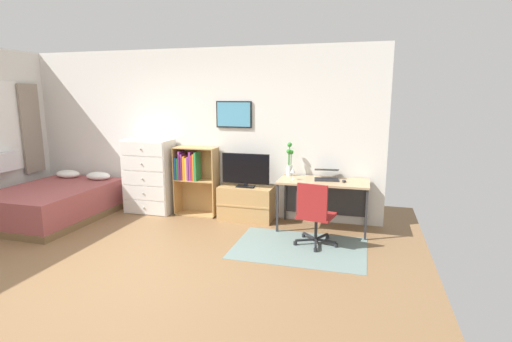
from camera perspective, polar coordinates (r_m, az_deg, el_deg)
The scene contains 14 objects.
ground_plane at distance 4.91m, azimuth -20.52°, elevation -13.27°, with size 7.20×7.20×0.00m, color brown.
wall_back_with_posters at distance 6.62m, azimuth -8.81°, elevation 5.59°, with size 6.12×0.09×2.70m.
area_rug at distance 5.23m, azimuth 6.34°, elevation -11.02°, with size 1.70×1.20×0.01m, color slate.
bed at distance 7.09m, azimuth -27.25°, elevation -4.09°, with size 1.44×1.94×0.65m.
dresser at distance 6.83m, azimuth -15.25°, elevation -0.73°, with size 0.80×0.46×1.24m.
bookshelf at distance 6.52m, azimuth -9.20°, elevation -0.48°, with size 0.70×0.30×1.13m.
tv_stand at distance 6.24m, azimuth -1.45°, elevation -4.72°, with size 0.86×0.41×0.54m.
television at distance 6.09m, azimuth -1.54°, elevation 0.06°, with size 0.76×0.16×0.53m.
desk at distance 5.88m, azimuth 9.85°, elevation -2.42°, with size 1.30×0.64×0.74m.
office_chair at distance 5.16m, azimuth 8.49°, elevation -6.04°, with size 0.58×0.57×0.86m.
laptop at distance 5.86m, azimuth 10.24°, elevation -0.57°, with size 0.40×0.43×0.16m.
computer_mouse at distance 5.71m, azimuth 12.69°, elevation -1.43°, with size 0.06×0.10×0.03m, color #262628.
bamboo_vase at distance 6.01m, azimuth 4.91°, elevation 1.43°, with size 0.10×0.10×0.51m.
wine_glass at distance 5.73m, azimuth 5.39°, elevation 0.03°, with size 0.07×0.07×0.18m.
Camera 1 is at (2.75, -3.56, 1.95)m, focal length 27.49 mm.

